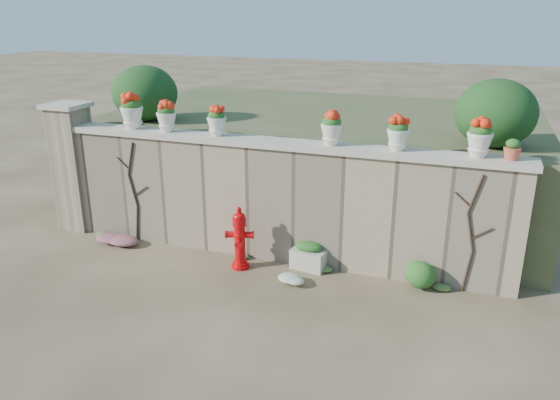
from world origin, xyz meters
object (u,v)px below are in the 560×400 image
at_px(fire_hydrant, 240,238).
at_px(terracotta_pot, 512,151).
at_px(planter_box, 309,256).
at_px(urn_pot_0, 132,111).

bearing_deg(fire_hydrant, terracotta_pot, -7.23).
height_order(fire_hydrant, planter_box, fire_hydrant).
xyz_separation_m(fire_hydrant, urn_pot_0, (-2.33, 0.62, 1.87)).
relative_size(urn_pot_0, terracotta_pot, 2.16).
distance_m(planter_box, urn_pot_0, 4.08).
bearing_deg(planter_box, urn_pot_0, -175.59).
bearing_deg(terracotta_pot, planter_box, -174.96).
bearing_deg(planter_box, terracotta_pot, 13.75).
bearing_deg(terracotta_pot, fire_hydrant, -171.21).
xyz_separation_m(fire_hydrant, planter_box, (1.10, 0.36, -0.32)).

